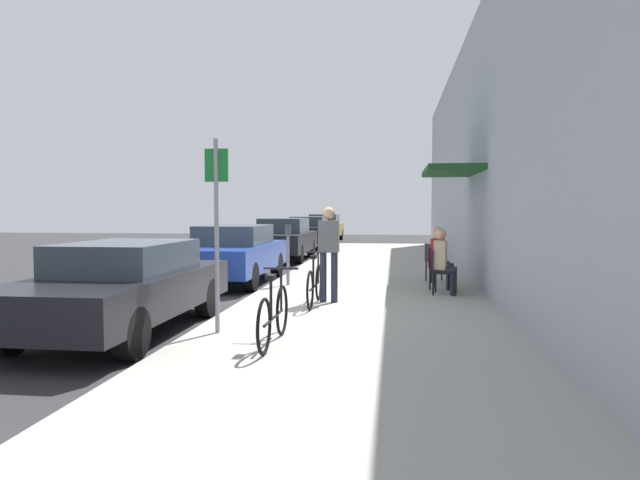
{
  "coord_description": "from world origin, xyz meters",
  "views": [
    {
      "loc": [
        2.76,
        -9.59,
        1.79
      ],
      "look_at": [
        0.49,
        7.8,
        0.83
      ],
      "focal_mm": 32.05,
      "sensor_mm": 36.0,
      "label": 1
    }
  ],
  "objects_px": {
    "bicycle_1": "(315,284)",
    "cafe_chair_2": "(434,260)",
    "parked_car_4": "(324,227)",
    "parked_car_1": "(233,253)",
    "pedestrian_standing": "(329,246)",
    "parked_car_0": "(123,286)",
    "parked_car_3": "(309,232)",
    "bicycle_0": "(274,315)",
    "street_sign": "(217,220)",
    "seated_patron_0": "(443,259)",
    "parking_meter": "(288,250)",
    "seated_patron_1": "(440,256)",
    "parked_car_2": "(283,239)",
    "cafe_chair_1": "(437,265)",
    "cafe_chair_0": "(440,268)"
  },
  "relations": [
    {
      "from": "seated_patron_1",
      "to": "parked_car_2",
      "type": "bearing_deg",
      "value": 122.47
    },
    {
      "from": "cafe_chair_1",
      "to": "parked_car_4",
      "type": "bearing_deg",
      "value": 103.81
    },
    {
      "from": "pedestrian_standing",
      "to": "parked_car_4",
      "type": "bearing_deg",
      "value": 97.21
    },
    {
      "from": "parked_car_3",
      "to": "pedestrian_standing",
      "type": "distance_m",
      "value": 15.82
    },
    {
      "from": "parked_car_4",
      "to": "street_sign",
      "type": "height_order",
      "value": "street_sign"
    },
    {
      "from": "street_sign",
      "to": "pedestrian_standing",
      "type": "xyz_separation_m",
      "value": [
        1.2,
        2.69,
        -0.52
      ]
    },
    {
      "from": "bicycle_0",
      "to": "bicycle_1",
      "type": "relative_size",
      "value": 1.0
    },
    {
      "from": "parked_car_3",
      "to": "parking_meter",
      "type": "distance_m",
      "value": 13.49
    },
    {
      "from": "parked_car_0",
      "to": "parked_car_4",
      "type": "xyz_separation_m",
      "value": [
        0.0,
        23.72,
        0.07
      ]
    },
    {
      "from": "bicycle_1",
      "to": "cafe_chair_2",
      "type": "height_order",
      "value": "bicycle_1"
    },
    {
      "from": "parked_car_2",
      "to": "street_sign",
      "type": "xyz_separation_m",
      "value": [
        1.5,
        -12.24,
        0.89
      ]
    },
    {
      "from": "parked_car_3",
      "to": "parked_car_4",
      "type": "bearing_deg",
      "value": 90.0
    },
    {
      "from": "seated_patron_1",
      "to": "bicycle_0",
      "type": "bearing_deg",
      "value": -114.8
    },
    {
      "from": "parked_car_2",
      "to": "pedestrian_standing",
      "type": "distance_m",
      "value": 9.93
    },
    {
      "from": "parked_car_0",
      "to": "parked_car_1",
      "type": "distance_m",
      "value": 5.65
    },
    {
      "from": "pedestrian_standing",
      "to": "cafe_chair_0",
      "type": "bearing_deg",
      "value": 31.02
    },
    {
      "from": "parked_car_2",
      "to": "parked_car_3",
      "type": "distance_m",
      "value": 6.03
    },
    {
      "from": "cafe_chair_1",
      "to": "cafe_chair_2",
      "type": "xyz_separation_m",
      "value": [
        -0.0,
        1.16,
        0.0
      ]
    },
    {
      "from": "cafe_chair_1",
      "to": "cafe_chair_2",
      "type": "bearing_deg",
      "value": 90.02
    },
    {
      "from": "parked_car_4",
      "to": "street_sign",
      "type": "distance_m",
      "value": 24.1
    },
    {
      "from": "parked_car_2",
      "to": "seated_patron_0",
      "type": "bearing_deg",
      "value": -59.98
    },
    {
      "from": "parked_car_0",
      "to": "seated_patron_0",
      "type": "relative_size",
      "value": 3.41
    },
    {
      "from": "parked_car_2",
      "to": "parked_car_3",
      "type": "bearing_deg",
      "value": 90.0
    },
    {
      "from": "parked_car_2",
      "to": "parked_car_4",
      "type": "bearing_deg",
      "value": 90.0
    },
    {
      "from": "parked_car_4",
      "to": "bicycle_1",
      "type": "bearing_deg",
      "value": -83.44
    },
    {
      "from": "bicycle_0",
      "to": "cafe_chair_2",
      "type": "distance_m",
      "value": 6.84
    },
    {
      "from": "parking_meter",
      "to": "bicycle_0",
      "type": "height_order",
      "value": "parking_meter"
    },
    {
      "from": "parked_car_1",
      "to": "cafe_chair_2",
      "type": "xyz_separation_m",
      "value": [
        4.75,
        -0.11,
        -0.1
      ]
    },
    {
      "from": "parked_car_1",
      "to": "parked_car_4",
      "type": "bearing_deg",
      "value": 90.0
    },
    {
      "from": "cafe_chair_1",
      "to": "seated_patron_0",
      "type": "bearing_deg",
      "value": -85.83
    },
    {
      "from": "parked_car_1",
      "to": "seated_patron_0",
      "type": "relative_size",
      "value": 3.41
    },
    {
      "from": "parked_car_3",
      "to": "bicycle_1",
      "type": "height_order",
      "value": "parked_car_3"
    },
    {
      "from": "street_sign",
      "to": "cafe_chair_1",
      "type": "xyz_separation_m",
      "value": [
        3.25,
        4.7,
        -1.02
      ]
    },
    {
      "from": "seated_patron_1",
      "to": "seated_patron_0",
      "type": "bearing_deg",
      "value": -90.04
    },
    {
      "from": "bicycle_0",
      "to": "cafe_chair_2",
      "type": "bearing_deg",
      "value": 69.8
    },
    {
      "from": "bicycle_0",
      "to": "pedestrian_standing",
      "type": "bearing_deg",
      "value": 84.57
    },
    {
      "from": "parking_meter",
      "to": "cafe_chair_2",
      "type": "distance_m",
      "value": 3.36
    },
    {
      "from": "parked_car_0",
      "to": "street_sign",
      "type": "distance_m",
      "value": 1.8
    },
    {
      "from": "parked_car_1",
      "to": "pedestrian_standing",
      "type": "bearing_deg",
      "value": -50.49
    },
    {
      "from": "bicycle_0",
      "to": "cafe_chair_0",
      "type": "xyz_separation_m",
      "value": [
        2.36,
        4.48,
        0.14
      ]
    },
    {
      "from": "parked_car_2",
      "to": "parking_meter",
      "type": "bearing_deg",
      "value": -78.12
    },
    {
      "from": "pedestrian_standing",
      "to": "parking_meter",
      "type": "bearing_deg",
      "value": 117.82
    },
    {
      "from": "parked_car_1",
      "to": "parked_car_2",
      "type": "relative_size",
      "value": 1.0
    },
    {
      "from": "parked_car_1",
      "to": "bicycle_0",
      "type": "height_order",
      "value": "parked_car_1"
    },
    {
      "from": "bicycle_0",
      "to": "cafe_chair_1",
      "type": "bearing_deg",
      "value": 65.79
    },
    {
      "from": "parking_meter",
      "to": "bicycle_0",
      "type": "xyz_separation_m",
      "value": [
        0.84,
        -5.43,
        -0.41
      ]
    },
    {
      "from": "street_sign",
      "to": "parked_car_0",
      "type": "bearing_deg",
      "value": 168.03
    },
    {
      "from": "seated_patron_0",
      "to": "parking_meter",
      "type": "bearing_deg",
      "value": 163.6
    },
    {
      "from": "parked_car_3",
      "to": "cafe_chair_0",
      "type": "bearing_deg",
      "value": -71.68
    },
    {
      "from": "parked_car_0",
      "to": "parked_car_3",
      "type": "bearing_deg",
      "value": 90.0
    }
  ]
}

